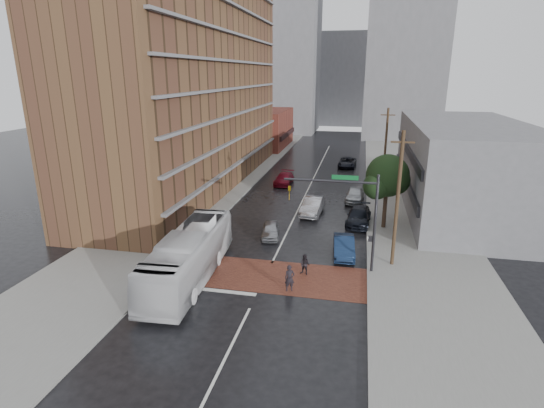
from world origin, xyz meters
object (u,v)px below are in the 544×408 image
Objects in this scene: car_travel_c at (284,179)px; car_parked_near at (344,246)px; transit_bus at (189,256)px; pedestrian_a at (290,278)px; suv_travel at (347,162)px; pedestrian_b at (305,265)px; car_parked_mid at (359,216)px; car_parked_far at (355,194)px; car_travel_a at (271,230)px; car_travel_b at (313,206)px.

car_parked_near is at bearing -66.21° from car_travel_c.
pedestrian_a is (7.03, -0.30, -0.83)m from transit_bus.
transit_bus is 40.39m from suv_travel.
pedestrian_a is 2.63m from pedestrian_b.
car_parked_far is (-0.50, 7.40, 0.06)m from car_parked_mid.
pedestrian_a reaches higher than pedestrian_b.
car_travel_b is at bearing 58.69° from car_travel_a.
car_travel_a is 0.71× the size of suv_travel.
transit_bus is at bearing -91.89° from car_travel_c.
pedestrian_a is 0.47× the size of car_travel_a.
car_parked_mid is (11.26, 13.81, -0.97)m from transit_bus.
transit_bus reaches higher than car_parked_far.
suv_travel is 18.17m from car_parked_far.
car_travel_b reaches higher than car_parked_mid.
suv_travel is (7.55, 12.10, 0.02)m from car_travel_c.
pedestrian_b is 0.29× the size of car_parked_mid.
car_parked_mid is at bearing 77.51° from car_parked_near.
car_travel_c is at bearing 130.05° from car_parked_mid.
car_travel_b is at bearing 64.04° from transit_bus.
transit_bus reaches higher than suv_travel.
car_parked_near is (10.23, 6.19, -0.99)m from transit_bus.
car_travel_c is (1.66, 27.21, -1.01)m from transit_bus.
transit_bus is at bearing -153.62° from car_parked_near.
pedestrian_a is 0.36× the size of car_travel_c.
suv_travel is (9.21, 39.31, -0.99)m from transit_bus.
car_travel_c is (-2.15, 18.40, 0.07)m from car_travel_a.
car_parked_mid is (4.23, 14.12, -0.14)m from pedestrian_a.
car_parked_mid is at bearing -82.68° from car_parked_far.
transit_bus is 27.28m from car_travel_c.
car_parked_far is (3.06, 18.98, 0.05)m from pedestrian_b.
pedestrian_b is 7.64m from car_travel_a.
transit_bus reaches higher than car_travel_b.
car_travel_a is at bearing -96.58° from suv_travel.
car_travel_a is 0.77× the size of car_travel_c.
transit_bus reaches higher than car_parked_near.
car_travel_b is 12.42m from car_travel_c.
car_travel_c is 0.95× the size of car_parked_mid.
transit_bus is 9.66m from car_travel_a.
pedestrian_a is at bearing -84.41° from car_travel_b.
car_travel_b is 1.16× the size of car_parked_near.
car_travel_a is at bearing 88.79° from pedestrian_a.
car_parked_near is 0.94× the size of car_parked_far.
car_parked_far is at bearing 59.95° from transit_bus.
pedestrian_b is at bearing -88.88° from suv_travel.
car_parked_mid is (3.57, 11.57, -0.00)m from pedestrian_b.
transit_bus reaches higher than car_parked_mid.
pedestrian_b is 4.70m from car_parked_near.
pedestrian_a reaches higher than suv_travel.
pedestrian_b is at bearing 13.08° from transit_bus.
pedestrian_a reaches higher than car_parked_near.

